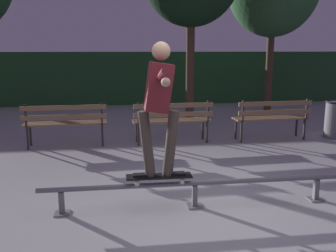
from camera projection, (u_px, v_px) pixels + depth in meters
The scene contains 8 objects.
ground_plane at pixel (199, 215), 4.39m from camera, with size 90.00×90.00×0.00m, color #99999E.
hedge_backdrop at pixel (141, 77), 13.59m from camera, with size 24.00×1.20×1.81m, color #234C28.
grind_rail at pixel (195, 187), 4.58m from camera, with size 3.71×0.18×0.33m.
skateboard at pixel (159, 177), 4.49m from camera, with size 0.78×0.21×0.09m.
skateboarder at pixel (159, 98), 4.31m from camera, with size 0.62×1.41×1.56m.
park_bench_leftmost at pixel (65, 120), 7.36m from camera, with size 1.62×0.49×0.88m.
park_bench_left_center at pixel (173, 118), 7.65m from camera, with size 1.62×0.49×0.88m.
park_bench_right_center at pixel (272, 115), 7.93m from camera, with size 1.62×0.49×0.88m.
Camera 1 is at (-0.91, -4.01, 1.88)m, focal length 40.53 mm.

